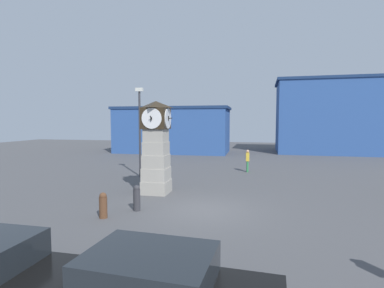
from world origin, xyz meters
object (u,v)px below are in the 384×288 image
object	(u,v)px
bollard_near_tower	(103,205)
pedestrian_crossing_lot	(248,159)
bollard_mid_row	(137,198)
street_lamp_far_side	(140,125)
clock_tower	(156,147)

from	to	relation	value
bollard_near_tower	pedestrian_crossing_lot	world-z (taller)	pedestrian_crossing_lot
bollard_mid_row	street_lamp_far_side	world-z (taller)	street_lamp_far_side
bollard_near_tower	street_lamp_far_side	xyz separation A→B (m)	(-1.89, 8.56, 2.97)
bollard_mid_row	street_lamp_far_side	xyz separation A→B (m)	(-2.79, 7.39, 2.92)
clock_tower	street_lamp_far_side	world-z (taller)	street_lamp_far_side
street_lamp_far_side	pedestrian_crossing_lot	bearing A→B (deg)	25.37
pedestrian_crossing_lot	street_lamp_far_side	bearing A→B (deg)	-154.63
clock_tower	bollard_mid_row	xyz separation A→B (m)	(0.19, -3.12, -1.85)
pedestrian_crossing_lot	street_lamp_far_side	world-z (taller)	street_lamp_far_side
bollard_near_tower	clock_tower	bearing A→B (deg)	80.66
clock_tower	bollard_near_tower	bearing A→B (deg)	-99.34
street_lamp_far_side	bollard_near_tower	bearing A→B (deg)	-77.57
bollard_near_tower	bollard_mid_row	xyz separation A→B (m)	(0.90, 1.18, 0.04)
clock_tower	bollard_mid_row	bearing A→B (deg)	-86.48
bollard_near_tower	pedestrian_crossing_lot	bearing A→B (deg)	66.45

